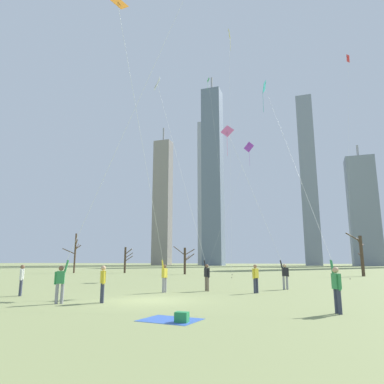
{
  "coord_description": "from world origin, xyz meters",
  "views": [
    {
      "loc": [
        7.21,
        -15.49,
        1.85
      ],
      "look_at": [
        0.0,
        6.0,
        6.34
      ],
      "focal_mm": 32.37,
      "sensor_mm": 36.0,
      "label": 1
    }
  ],
  "objects_px": {
    "kite_flyer_foreground_right_white": "(191,214)",
    "distant_kite_high_overhead_purple": "(246,154)",
    "kite_flyer_foreground_left_teal": "(315,227)",
    "bare_tree_leftmost": "(361,253)",
    "bystander_watching_nearby": "(21,278)",
    "bare_tree_rightmost": "(185,260)",
    "bare_tree_center": "(126,259)",
    "bystander_strolling_midfield": "(256,277)",
    "bare_tree_left_of_center": "(75,252)",
    "kite_flyer_midfield_left_pink": "(275,250)",
    "kite_flyer_midfield_center_blue": "(81,235)",
    "picnic_spot": "(177,318)",
    "distant_kite_low_near_trees_yellow": "(229,53)",
    "kite_flyer_far_back_orange": "(156,224)",
    "distant_kite_drifting_left_green": "(211,98)",
    "distant_kite_drifting_right_red": "(348,83)",
    "bystander_far_off_by_trees": "(103,282)"
  },
  "relations": [
    {
      "from": "distant_kite_drifting_left_green",
      "to": "bare_tree_leftmost",
      "type": "bearing_deg",
      "value": -3.43
    },
    {
      "from": "distant_kite_low_near_trees_yellow",
      "to": "distant_kite_drifting_left_green",
      "type": "bearing_deg",
      "value": 113.97
    },
    {
      "from": "bystander_strolling_midfield",
      "to": "kite_flyer_foreground_left_teal",
      "type": "bearing_deg",
      "value": -57.09
    },
    {
      "from": "kite_flyer_midfield_center_blue",
      "to": "bare_tree_rightmost",
      "type": "xyz_separation_m",
      "value": [
        -6.5,
        32.19,
        -1.02
      ]
    },
    {
      "from": "kite_flyer_foreground_left_teal",
      "to": "bare_tree_leftmost",
      "type": "distance_m",
      "value": 31.5
    },
    {
      "from": "bystander_watching_nearby",
      "to": "bare_tree_center",
      "type": "bearing_deg",
      "value": 110.13
    },
    {
      "from": "bystander_watching_nearby",
      "to": "distant_kite_low_near_trees_yellow",
      "type": "xyz_separation_m",
      "value": [
        7.58,
        19.35,
        23.82
      ]
    },
    {
      "from": "kite_flyer_midfield_left_pink",
      "to": "picnic_spot",
      "type": "xyz_separation_m",
      "value": [
        -1.86,
        -13.32,
        -2.42
      ]
    },
    {
      "from": "kite_flyer_foreground_right_white",
      "to": "bare_tree_leftmost",
      "type": "bearing_deg",
      "value": 61.73
    },
    {
      "from": "distant_kite_high_overhead_purple",
      "to": "bare_tree_rightmost",
      "type": "xyz_separation_m",
      "value": [
        -9.71,
        5.17,
        -12.52
      ]
    },
    {
      "from": "distant_kite_drifting_right_red",
      "to": "bare_tree_rightmost",
      "type": "distance_m",
      "value": 29.17
    },
    {
      "from": "kite_flyer_far_back_orange",
      "to": "bare_tree_leftmost",
      "type": "xyz_separation_m",
      "value": [
        14.28,
        28.12,
        -1.22
      ]
    },
    {
      "from": "kite_flyer_foreground_right_white",
      "to": "distant_kite_drifting_right_red",
      "type": "xyz_separation_m",
      "value": [
        12.29,
        14.58,
        15.03
      ]
    },
    {
      "from": "bystander_far_off_by_trees",
      "to": "bare_tree_rightmost",
      "type": "bearing_deg",
      "value": 103.12
    },
    {
      "from": "kite_flyer_foreground_left_teal",
      "to": "kite_flyer_midfield_left_pink",
      "type": "distance_m",
      "value": 8.67
    },
    {
      "from": "kite_flyer_foreground_left_teal",
      "to": "distant_kite_drifting_right_red",
      "type": "height_order",
      "value": "distant_kite_drifting_right_red"
    },
    {
      "from": "bystander_strolling_midfield",
      "to": "distant_kite_high_overhead_purple",
      "type": "relative_size",
      "value": 0.1
    },
    {
      "from": "bystander_watching_nearby",
      "to": "bare_tree_center",
      "type": "height_order",
      "value": "bare_tree_center"
    },
    {
      "from": "kite_flyer_foreground_right_white",
      "to": "distant_kite_low_near_trees_yellow",
      "type": "bearing_deg",
      "value": 88.82
    },
    {
      "from": "bystander_watching_nearby",
      "to": "bare_tree_rightmost",
      "type": "bearing_deg",
      "value": 92.88
    },
    {
      "from": "bystander_watching_nearby",
      "to": "distant_kite_drifting_right_red",
      "type": "height_order",
      "value": "distant_kite_drifting_right_red"
    },
    {
      "from": "distant_kite_low_near_trees_yellow",
      "to": "bystander_watching_nearby",
      "type": "bearing_deg",
      "value": -111.38
    },
    {
      "from": "bare_tree_left_of_center",
      "to": "kite_flyer_midfield_center_blue",
      "type": "bearing_deg",
      "value": -52.67
    },
    {
      "from": "kite_flyer_far_back_orange",
      "to": "kite_flyer_foreground_right_white",
      "type": "bearing_deg",
      "value": 73.7
    },
    {
      "from": "picnic_spot",
      "to": "bare_tree_center",
      "type": "distance_m",
      "value": 43.31
    },
    {
      "from": "distant_kite_drifting_right_red",
      "to": "distant_kite_high_overhead_purple",
      "type": "bearing_deg",
      "value": 161.37
    },
    {
      "from": "kite_flyer_foreground_right_white",
      "to": "bare_tree_rightmost",
      "type": "height_order",
      "value": "kite_flyer_foreground_right_white"
    },
    {
      "from": "kite_flyer_far_back_orange",
      "to": "bare_tree_rightmost",
      "type": "height_order",
      "value": "kite_flyer_far_back_orange"
    },
    {
      "from": "bare_tree_left_of_center",
      "to": "picnic_spot",
      "type": "bearing_deg",
      "value": -49.04
    },
    {
      "from": "bystander_watching_nearby",
      "to": "distant_kite_drifting_right_red",
      "type": "bearing_deg",
      "value": 47.33
    },
    {
      "from": "kite_flyer_midfield_center_blue",
      "to": "picnic_spot",
      "type": "height_order",
      "value": "kite_flyer_midfield_center_blue"
    },
    {
      "from": "kite_flyer_midfield_left_pink",
      "to": "kite_flyer_far_back_orange",
      "type": "relative_size",
      "value": 0.72
    },
    {
      "from": "distant_kite_drifting_left_green",
      "to": "picnic_spot",
      "type": "relative_size",
      "value": 15.19
    },
    {
      "from": "distant_kite_high_overhead_purple",
      "to": "picnic_spot",
      "type": "relative_size",
      "value": 8.09
    },
    {
      "from": "kite_flyer_midfield_left_pink",
      "to": "kite_flyer_far_back_orange",
      "type": "xyz_separation_m",
      "value": [
        -6.25,
        -5.42,
        1.4
      ]
    },
    {
      "from": "distant_kite_low_near_trees_yellow",
      "to": "bare_tree_center",
      "type": "distance_m",
      "value": 32.54
    },
    {
      "from": "kite_flyer_foreground_left_teal",
      "to": "bare_tree_center",
      "type": "relative_size",
      "value": 3.95
    },
    {
      "from": "bystander_strolling_midfield",
      "to": "picnic_spot",
      "type": "height_order",
      "value": "bystander_strolling_midfield"
    },
    {
      "from": "bystander_strolling_midfield",
      "to": "kite_flyer_far_back_orange",
      "type": "bearing_deg",
      "value": -156.72
    },
    {
      "from": "kite_flyer_foreground_left_teal",
      "to": "kite_flyer_far_back_orange",
      "type": "relative_size",
      "value": 0.93
    },
    {
      "from": "kite_flyer_midfield_left_pink",
      "to": "kite_flyer_far_back_orange",
      "type": "bearing_deg",
      "value": -139.09
    },
    {
      "from": "bare_tree_rightmost",
      "to": "distant_kite_low_near_trees_yellow",
      "type": "bearing_deg",
      "value": -50.24
    },
    {
      "from": "bystander_strolling_midfield",
      "to": "bare_tree_left_of_center",
      "type": "bearing_deg",
      "value": 141.92
    },
    {
      "from": "distant_kite_low_near_trees_yellow",
      "to": "bystander_strolling_midfield",
      "type": "bearing_deg",
      "value": -73.51
    },
    {
      "from": "kite_flyer_far_back_orange",
      "to": "bare_tree_rightmost",
      "type": "distance_m",
      "value": 28.23
    },
    {
      "from": "kite_flyer_midfield_center_blue",
      "to": "kite_flyer_midfield_left_pink",
      "type": "relative_size",
      "value": 1.67
    },
    {
      "from": "kite_flyer_foreground_right_white",
      "to": "distant_kite_high_overhead_purple",
      "type": "bearing_deg",
      "value": 87.31
    },
    {
      "from": "kite_flyer_foreground_left_teal",
      "to": "distant_kite_high_overhead_purple",
      "type": "distance_m",
      "value": 28.04
    },
    {
      "from": "kite_flyer_foreground_right_white",
      "to": "bare_tree_rightmost",
      "type": "distance_m",
      "value": 25.38
    },
    {
      "from": "kite_flyer_far_back_orange",
      "to": "distant_kite_low_near_trees_yellow",
      "type": "height_order",
      "value": "distant_kite_low_near_trees_yellow"
    }
  ]
}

